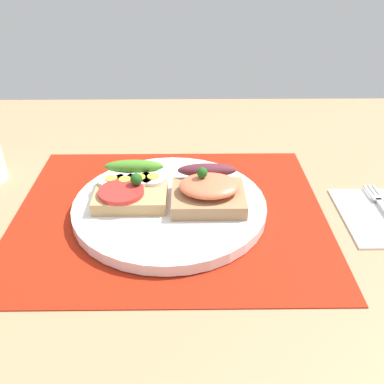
{
  "coord_description": "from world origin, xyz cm",
  "views": [
    {
      "loc": [
        2.45,
        -48.08,
        33.11
      ],
      "look_at": [
        3.0,
        0.0,
        3.28
      ],
      "focal_mm": 40.12,
      "sensor_mm": 36.0,
      "label": 1
    }
  ],
  "objects": [
    {
      "name": "sandwich_salmon",
      "position": [
        5.15,
        -0.08,
        3.62
      ],
      "size": [
        9.58,
        9.32,
        5.14
      ],
      "color": "#A77C53",
      "rests_on": "plate"
    },
    {
      "name": "sandwich_egg_tomato",
      "position": [
        -5.21,
        1.45,
        3.21
      ],
      "size": [
        9.48,
        9.88,
        3.91
      ],
      "color": "tan",
      "rests_on": "plate"
    },
    {
      "name": "plate",
      "position": [
        0.0,
        0.0,
        1.04
      ],
      "size": [
        25.84,
        25.84,
        1.48
      ],
      "primitive_type": "cylinder",
      "color": "white",
      "rests_on": "placemat"
    },
    {
      "name": "ground_plane",
      "position": [
        0.0,
        0.0,
        -1.6
      ],
      "size": [
        120.0,
        90.0,
        3.2
      ],
      "primitive_type": "cube",
      "color": "tan"
    },
    {
      "name": "placemat",
      "position": [
        0.0,
        0.0,
        0.15
      ],
      "size": [
        41.58,
        34.89,
        0.3
      ],
      "primitive_type": "cube",
      "color": "#A5200D",
      "rests_on": "ground_plane"
    }
  ]
}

